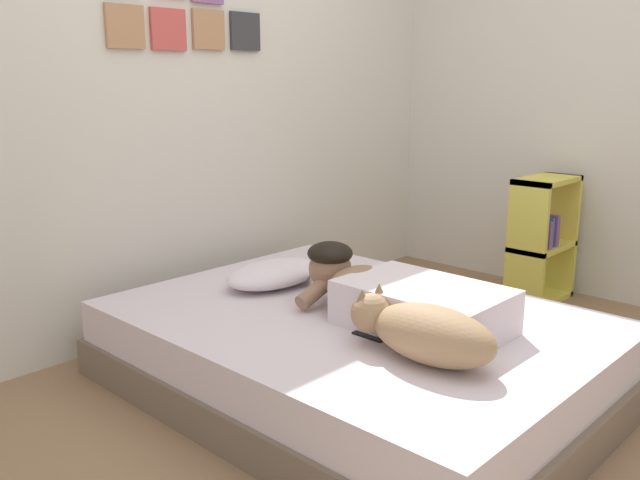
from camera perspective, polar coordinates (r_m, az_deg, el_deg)
ground_plane at (r=2.85m, az=9.47°, el=-14.08°), size 11.68×11.68×0.00m
back_wall at (r=3.65m, az=-11.34°, el=12.35°), size 3.84×0.12×2.50m
side_wall_right at (r=4.41m, az=21.93°, el=11.77°), size 0.10×6.08×2.50m
bed at (r=2.93m, az=3.02°, el=-9.39°), size 1.50×2.03×0.34m
pillow at (r=3.24m, az=-3.91°, el=-2.87°), size 0.52×0.32×0.11m
person_lying at (r=2.76m, az=6.39°, el=-4.71°), size 0.43×0.92×0.27m
dog at (r=2.41m, az=8.84°, el=-7.66°), size 0.26×0.57×0.21m
coffee_cup at (r=3.20m, az=-0.05°, el=-3.39°), size 0.12×0.09×0.07m
cell_phone at (r=2.62m, az=4.35°, el=-8.03°), size 0.07×0.14×0.01m
bookshelf at (r=4.20m, az=18.21°, el=0.09°), size 0.45×0.24×0.75m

